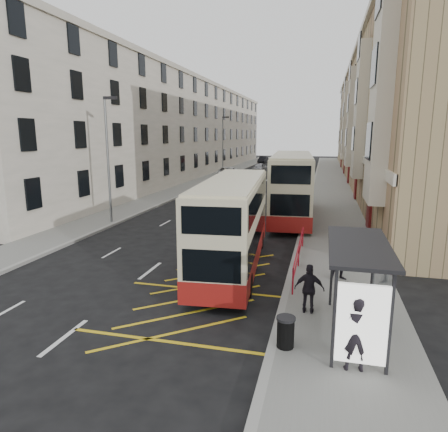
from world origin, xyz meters
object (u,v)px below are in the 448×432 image
(double_decker_front, at_px, (233,223))
(pedestrian_far, at_px, (309,289))
(bus_shelter, at_px, (364,274))
(car_silver, at_px, (259,168))
(street_lamp_near, at_px, (108,153))
(litter_bin, at_px, (286,331))
(car_dark, at_px, (263,160))
(white_van, at_px, (227,173))
(street_lamp_far, at_px, (223,143))
(double_decker_rear, at_px, (291,186))
(pedestrian_near, at_px, (355,334))
(pedestrian_mid, at_px, (342,259))
(car_red, at_px, (297,162))

(double_decker_front, height_order, pedestrian_far, double_decker_front)
(bus_shelter, height_order, car_silver, bus_shelter)
(bus_shelter, bearing_deg, street_lamp_near, 139.86)
(street_lamp_near, xyz_separation_m, litter_bin, (12.70, -13.22, -4.04))
(double_decker_front, distance_m, car_dark, 66.24)
(litter_bin, distance_m, white_van, 42.24)
(street_lamp_far, relative_size, double_decker_front, 0.79)
(double_decker_front, height_order, double_decker_rear, double_decker_rear)
(street_lamp_near, xyz_separation_m, street_lamp_far, (0.00, 30.00, 0.00))
(litter_bin, bearing_deg, car_dark, 99.09)
(pedestrian_near, height_order, car_dark, pedestrian_near)
(pedestrian_far, height_order, car_dark, pedestrian_far)
(bus_shelter, xyz_separation_m, pedestrian_near, (-0.27, -1.50, -1.03))
(pedestrian_mid, xyz_separation_m, car_dark, (-13.18, 66.51, -0.33))
(bus_shelter, bearing_deg, white_van, 108.79)
(pedestrian_mid, bearing_deg, bus_shelter, -100.14)
(bus_shelter, height_order, double_decker_front, double_decker_front)
(double_decker_front, relative_size, car_red, 2.01)
(street_lamp_far, relative_size, car_red, 1.60)
(pedestrian_mid, bearing_deg, pedestrian_far, -122.67)
(street_lamp_far, relative_size, litter_bin, 9.20)
(street_lamp_near, xyz_separation_m, double_decker_rear, (11.35, 4.51, -2.34))
(pedestrian_far, distance_m, car_dark, 70.90)
(bus_shelter, bearing_deg, car_silver, 102.26)
(double_decker_rear, height_order, pedestrian_far, double_decker_rear)
(pedestrian_near, bearing_deg, litter_bin, -29.98)
(car_red, bearing_deg, white_van, 69.01)
(street_lamp_near, height_order, street_lamp_far, same)
(double_decker_front, bearing_deg, pedestrian_far, -55.16)
(double_decker_rear, distance_m, litter_bin, 17.86)
(street_lamp_far, distance_m, litter_bin, 45.23)
(street_lamp_near, bearing_deg, bus_shelter, -40.14)
(car_dark, bearing_deg, street_lamp_near, -86.77)
(car_dark, bearing_deg, double_decker_front, -78.20)
(white_van, bearing_deg, pedestrian_far, -80.80)
(car_red, bearing_deg, pedestrian_near, 89.79)
(pedestrian_near, xyz_separation_m, car_red, (-5.96, 67.30, -0.38))
(street_lamp_far, bearing_deg, pedestrian_mid, -69.09)
(white_van, xyz_separation_m, car_red, (7.31, 25.99, -0.09))
(pedestrian_far, distance_m, car_red, 64.46)
(street_lamp_near, xyz_separation_m, double_decker_front, (9.74, -6.68, -2.62))
(bus_shelter, relative_size, pedestrian_near, 2.21)
(bus_shelter, relative_size, white_van, 0.72)
(pedestrian_near, bearing_deg, bus_shelter, -108.90)
(pedestrian_far, xyz_separation_m, car_silver, (-9.63, 49.53, -0.26))
(street_lamp_far, bearing_deg, white_van, -66.02)
(litter_bin, relative_size, white_van, 0.15)
(pedestrian_mid, distance_m, car_silver, 47.41)
(double_decker_front, xyz_separation_m, pedestrian_far, (3.49, -4.20, -1.05))
(pedestrian_far, xyz_separation_m, car_red, (-4.76, 64.28, -0.24))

